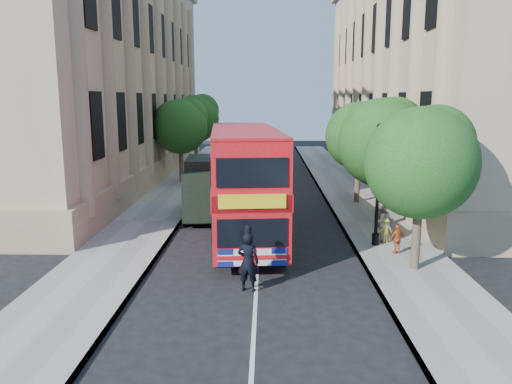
# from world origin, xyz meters

# --- Properties ---
(ground) EXTENTS (120.00, 120.00, 0.00)m
(ground) POSITION_xyz_m (0.00, 0.00, 0.00)
(ground) COLOR black
(ground) RESTS_ON ground
(pavement_right) EXTENTS (3.50, 80.00, 0.12)m
(pavement_right) POSITION_xyz_m (5.75, 10.00, 0.06)
(pavement_right) COLOR gray
(pavement_right) RESTS_ON ground
(pavement_left) EXTENTS (3.50, 80.00, 0.12)m
(pavement_left) POSITION_xyz_m (-5.75, 10.00, 0.06)
(pavement_left) COLOR gray
(pavement_left) RESTS_ON ground
(building_right) EXTENTS (12.00, 38.00, 18.00)m
(building_right) POSITION_xyz_m (13.80, 24.00, 9.00)
(building_right) COLOR tan
(building_right) RESTS_ON ground
(building_left) EXTENTS (12.00, 38.00, 18.00)m
(building_left) POSITION_xyz_m (-13.80, 24.00, 9.00)
(building_left) COLOR tan
(building_left) RESTS_ON ground
(tree_right_near) EXTENTS (4.00, 4.00, 6.08)m
(tree_right_near) POSITION_xyz_m (5.84, 3.03, 4.25)
(tree_right_near) COLOR #473828
(tree_right_near) RESTS_ON ground
(tree_right_mid) EXTENTS (4.20, 4.20, 6.37)m
(tree_right_mid) POSITION_xyz_m (5.84, 9.03, 4.45)
(tree_right_mid) COLOR #473828
(tree_right_mid) RESTS_ON ground
(tree_right_far) EXTENTS (4.00, 4.00, 6.15)m
(tree_right_far) POSITION_xyz_m (5.84, 15.03, 4.31)
(tree_right_far) COLOR #473828
(tree_right_far) RESTS_ON ground
(tree_left_far) EXTENTS (4.00, 4.00, 6.30)m
(tree_left_far) POSITION_xyz_m (-5.96, 22.03, 4.44)
(tree_left_far) COLOR #473828
(tree_left_far) RESTS_ON ground
(tree_left_back) EXTENTS (4.20, 4.20, 6.65)m
(tree_left_back) POSITION_xyz_m (-5.96, 30.03, 4.71)
(tree_left_back) COLOR #473828
(tree_left_back) RESTS_ON ground
(lamp_post) EXTENTS (0.32, 0.32, 5.16)m
(lamp_post) POSITION_xyz_m (5.00, 6.00, 2.51)
(lamp_post) COLOR black
(lamp_post) RESTS_ON pavement_right
(double_decker_bus) EXTENTS (3.74, 10.76, 4.88)m
(double_decker_bus) POSITION_xyz_m (-0.64, 7.22, 2.69)
(double_decker_bus) COLOR red
(double_decker_bus) RESTS_ON ground
(box_van) EXTENTS (2.61, 5.62, 3.13)m
(box_van) POSITION_xyz_m (-2.80, 11.29, 1.53)
(box_van) COLOR black
(box_van) RESTS_ON ground
(police_constable) EXTENTS (0.81, 0.62, 1.99)m
(police_constable) POSITION_xyz_m (-0.26, 1.00, 0.99)
(police_constable) COLOR black
(police_constable) RESTS_ON ground
(woman_pedestrian) EXTENTS (0.98, 0.84, 1.75)m
(woman_pedestrian) POSITION_xyz_m (5.38, 6.52, 1.00)
(woman_pedestrian) COLOR beige
(woman_pedestrian) RESTS_ON pavement_right
(child_a) EXTENTS (0.75, 0.51, 1.18)m
(child_a) POSITION_xyz_m (5.60, 4.79, 0.71)
(child_a) COLOR #D35C25
(child_a) RESTS_ON pavement_right
(child_b) EXTENTS (0.82, 0.63, 1.11)m
(child_b) POSITION_xyz_m (5.48, 6.34, 0.68)
(child_b) COLOR #F0E252
(child_b) RESTS_ON pavement_right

